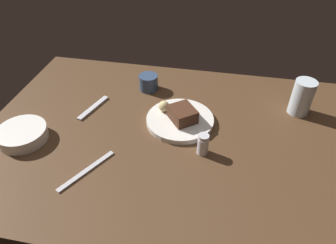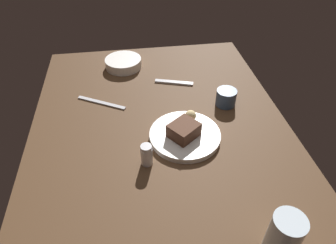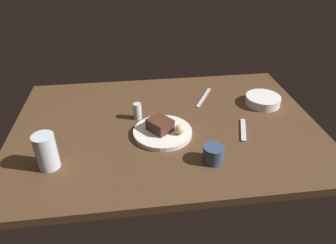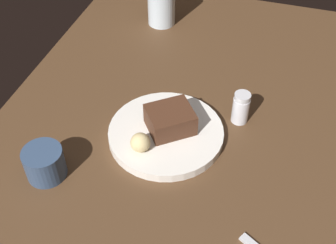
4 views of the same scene
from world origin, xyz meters
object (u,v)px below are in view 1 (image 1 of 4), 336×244
salt_shaker (203,144)px  bread_roll (164,106)px  dessert_spoon (93,108)px  coffee_cup (149,82)px  chocolate_cake_slice (183,114)px  water_glass (302,97)px  butter_knife (87,171)px  dessert_plate (180,120)px  side_bowl (22,134)px

salt_shaker → bread_roll: bearing=133.4°
salt_shaker → dessert_spoon: size_ratio=0.45×
salt_shaker → coffee_cup: size_ratio=0.97×
bread_roll → chocolate_cake_slice: bearing=-27.2°
salt_shaker → water_glass: (30.11, 26.02, 2.79)cm
bread_roll → butter_knife: bread_roll is taller
salt_shaker → butter_knife: (-30.78, -13.52, -3.11)cm
coffee_cup → dessert_spoon: (-16.15, -15.91, -2.57)cm
dessert_plate → water_glass: water_glass is taller
bread_roll → side_bowl: size_ratio=0.24×
salt_shaker → butter_knife: salt_shaker is taller
dessert_plate → coffee_cup: (-14.93, 17.60, 2.01)cm
chocolate_cake_slice → water_glass: 40.55cm
chocolate_cake_slice → coffee_cup: 24.11cm
salt_shaker → water_glass: water_glass is taller
chocolate_cake_slice → side_bowl: bearing=-160.5°
side_bowl → dessert_plate: bearing=20.5°
dessert_plate → salt_shaker: size_ratio=3.26×
water_glass → side_bowl: 90.69cm
water_glass → dessert_plate: bearing=-161.1°
water_glass → bread_roll: bearing=-167.0°
chocolate_cake_slice → bread_roll: size_ratio=2.28×
dessert_plate → butter_knife: dessert_plate is taller
chocolate_cake_slice → water_glass: (38.03, 13.90, 2.14)cm
dessert_plate → bread_roll: 7.25cm
salt_shaker → coffee_cup: salt_shaker is taller
bread_roll → water_glass: water_glass is taller
butter_knife → coffee_cup: bearing=-159.6°
water_glass → coffee_cup: 54.10cm
water_glass → dessert_spoon: (-69.98, -11.64, -5.80)cm
water_glass → dessert_spoon: size_ratio=0.82×
dessert_plate → side_bowl: bearing=-159.5°
chocolate_cake_slice → coffee_cup: (-15.80, 18.18, -1.10)cm
chocolate_cake_slice → butter_knife: size_ratio=0.44×
side_bowl → butter_knife: side_bowl is taller
chocolate_cake_slice → dessert_spoon: size_ratio=0.56×
butter_knife → salt_shaker: bearing=143.3°
bread_roll → salt_shaker: salt_shaker is taller
side_bowl → dessert_spoon: 24.44cm
dessert_plate → chocolate_cake_slice: bearing=-33.5°
chocolate_cake_slice → salt_shaker: bearing=-56.8°
side_bowl → bread_roll: bearing=26.7°
chocolate_cake_slice → butter_knife: bearing=-131.7°
butter_knife → chocolate_cake_slice: bearing=167.9°
bread_roll → coffee_cup: bearing=121.3°
dessert_spoon → water_glass: bearing=117.1°
chocolate_cake_slice → bread_roll: 7.76cm
bread_roll → dessert_spoon: 25.30cm
water_glass → coffee_cup: (-53.83, 4.28, -3.23)cm
dessert_plate → bread_roll: bread_roll is taller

